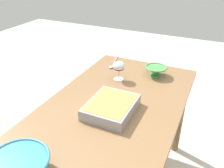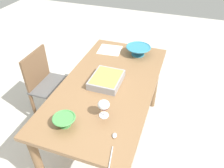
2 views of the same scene
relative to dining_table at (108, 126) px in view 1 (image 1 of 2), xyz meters
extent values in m
cube|color=olive|center=(0.00, 0.00, 0.09)|extent=(1.50, 0.77, 0.03)
cylinder|color=brown|center=(0.69, -0.32, -0.29)|extent=(0.06, 0.06, 0.73)
cylinder|color=brown|center=(0.69, 0.32, -0.29)|extent=(0.06, 0.06, 0.73)
cylinder|color=white|center=(0.37, 0.10, 0.11)|extent=(0.07, 0.07, 0.01)
cylinder|color=white|center=(0.37, 0.10, 0.15)|extent=(0.01, 0.01, 0.07)
ellipsoid|color=white|center=(0.37, 0.10, 0.21)|extent=(0.09, 0.09, 0.06)
ellipsoid|color=#4C0A19|center=(0.37, 0.10, 0.19)|extent=(0.08, 0.08, 0.03)
cube|color=#99999E|center=(0.00, -0.02, 0.14)|extent=(0.30, 0.25, 0.06)
cube|color=tan|center=(0.00, -0.02, 0.16)|extent=(0.27, 0.22, 0.02)
cone|color=teal|center=(-0.55, 0.12, 0.15)|extent=(0.24, 0.24, 0.08)
torus|color=teal|center=(-0.55, 0.12, 0.19)|extent=(0.25, 0.25, 0.01)
cylinder|color=#4C994C|center=(0.54, -0.12, 0.11)|extent=(0.08, 0.08, 0.01)
cone|color=#4C994C|center=(0.54, -0.12, 0.14)|extent=(0.15, 0.15, 0.06)
torus|color=#4C994C|center=(0.54, -0.12, 0.17)|extent=(0.16, 0.16, 0.01)
cylinder|color=silver|center=(0.69, 0.26, 0.11)|extent=(0.17, 0.04, 0.01)
ellipsoid|color=silver|center=(0.52, 0.23, 0.11)|extent=(0.05, 0.04, 0.01)
camera|label=1|loc=(-0.99, -0.48, 0.89)|focal=37.97mm
camera|label=2|loc=(1.41, 0.52, 1.25)|focal=35.41mm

